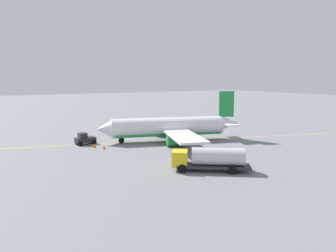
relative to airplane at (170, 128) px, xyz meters
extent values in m
plane|color=slate|center=(0.45, -0.15, -2.66)|extent=(400.00, 400.00, 0.00)
cylinder|color=white|center=(0.45, -0.15, 0.18)|extent=(21.95, 10.47, 3.69)
cube|color=#238C3D|center=(0.45, -0.15, -0.83)|extent=(20.59, 9.45, 1.03)
cone|color=white|center=(12.00, -4.03, 0.18)|extent=(4.01, 4.32, 3.54)
cone|color=white|center=(-11.67, 3.91, 0.55)|extent=(5.04, 4.33, 3.13)
cube|color=#238C3D|center=(-11.09, 3.72, 4.43)|extent=(3.15, 1.36, 5.20)
cube|color=white|center=(-11.09, 3.72, 0.58)|extent=(4.95, 8.73, 0.24)
cube|color=white|center=(-0.49, 0.17, -0.28)|extent=(13.63, 28.60, 0.36)
cylinder|color=#238C3D|center=(1.92, 4.84, -1.53)|extent=(3.70, 3.01, 2.10)
cylinder|color=#238C3D|center=(-1.39, -5.02, -1.53)|extent=(3.70, 3.01, 2.10)
cylinder|color=#4C4C51|center=(9.11, -3.06, -1.52)|extent=(0.24, 0.24, 1.19)
cylinder|color=black|center=(9.11, -3.06, -2.11)|extent=(1.17, 0.73, 1.10)
cylinder|color=#4C4C51|center=(-0.62, 2.95, -1.52)|extent=(0.24, 0.24, 1.19)
cylinder|color=black|center=(-0.62, 2.95, -2.11)|extent=(1.17, 0.73, 1.10)
cylinder|color=#4C4C51|center=(-2.27, -1.98, -1.52)|extent=(0.24, 0.24, 1.19)
cylinder|color=black|center=(-2.27, -1.98, -2.11)|extent=(1.17, 0.73, 1.10)
cube|color=#2D2D33|center=(5.75, 19.91, -1.96)|extent=(9.26, 7.87, 0.30)
cube|color=yellow|center=(9.31, 17.22, -1.01)|extent=(3.04, 3.12, 2.00)
cube|color=black|center=(10.02, 16.67, -0.61)|extent=(1.34, 1.69, 0.90)
cylinder|color=silver|center=(5.27, 20.28, -0.66)|extent=(6.91, 6.02, 2.30)
cylinder|color=black|center=(9.74, 18.45, -2.11)|extent=(1.09, 0.94, 1.10)
cylinder|color=black|center=(8.23, 16.46, -2.11)|extent=(1.09, 0.94, 1.10)
cylinder|color=black|center=(4.57, 22.37, -2.11)|extent=(1.09, 0.94, 1.10)
cylinder|color=black|center=(3.06, 20.38, -2.11)|extent=(1.09, 0.94, 1.10)
cube|color=#232328|center=(15.22, -5.76, -1.81)|extent=(3.72, 2.22, 0.90)
cube|color=black|center=(15.72, -5.73, -0.91)|extent=(1.50, 1.68, 0.90)
cylinder|color=black|center=(13.99, -6.84, -2.26)|extent=(0.82, 0.35, 0.80)
cylinder|color=black|center=(13.86, -4.84, -2.26)|extent=(0.82, 0.35, 0.80)
cylinder|color=black|center=(16.58, -6.68, -2.26)|extent=(0.82, 0.35, 0.80)
cylinder|color=black|center=(16.46, -4.68, -2.26)|extent=(0.82, 0.35, 0.80)
cube|color=navy|center=(3.91, 17.39, -2.24)|extent=(0.46, 0.53, 0.85)
cube|color=yellow|center=(3.91, 17.39, -1.51)|extent=(0.52, 0.61, 0.60)
sphere|color=tan|center=(3.91, 17.39, -1.07)|extent=(0.24, 0.24, 0.24)
cone|color=#F2590F|center=(13.61, -0.19, -2.35)|extent=(0.56, 0.56, 0.62)
cone|color=#F2590F|center=(14.74, -2.12, -2.30)|extent=(0.66, 0.66, 0.73)
cube|color=yellow|center=(0.45, -0.15, -2.66)|extent=(70.65, 23.95, 0.01)
camera|label=1|loc=(31.63, 50.39, 9.52)|focal=32.79mm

